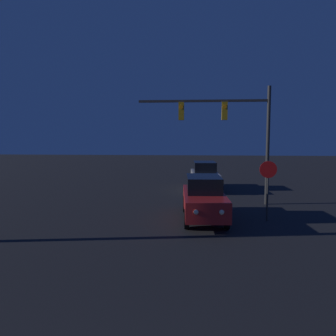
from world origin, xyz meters
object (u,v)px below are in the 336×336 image
Objects in this scene: car_near at (204,198)px; car_far at (205,175)px; traffic_signal_mast at (232,124)px; stop_sign at (268,179)px.

car_near is 1.00× the size of car_far.
car_near is at bearing -113.90° from traffic_signal_mast.
car_near is 1.85× the size of stop_sign.
traffic_signal_mast is 4.29m from stop_sign.
traffic_signal_mast is (1.49, 3.37, 3.15)m from car_near.
traffic_signal_mast reaches higher than stop_sign.
stop_sign is (2.29, -8.00, 0.80)m from car_far.
car_near is at bearing 179.16° from stop_sign.
traffic_signal_mast is at bearing 101.64° from car_far.
car_near is 4.85m from traffic_signal_mast.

